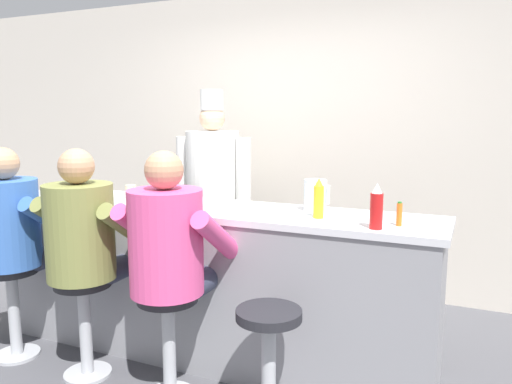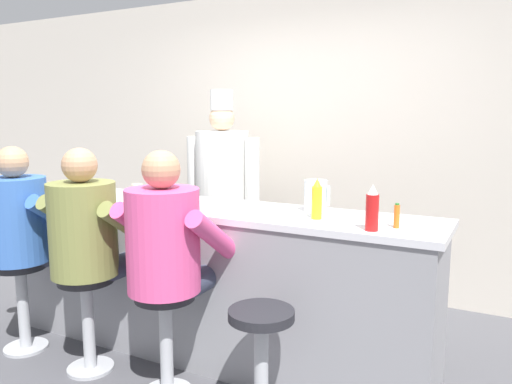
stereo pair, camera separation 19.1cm
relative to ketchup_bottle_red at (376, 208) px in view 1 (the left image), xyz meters
The scene contains 16 objects.
ground_plane 1.60m from the ketchup_bottle_red, behind, with size 20.00×20.00×0.00m, color #4C4C51.
wall_back 2.16m from the ketchup_bottle_red, 122.06° to the left, with size 10.00×0.06×2.70m.
diner_counter 1.31m from the ketchup_bottle_red, 169.85° to the left, with size 3.01×0.60×1.01m.
ketchup_bottle_red is the anchor object (origin of this frame).
mustard_bottle_yellow 0.38m from the ketchup_bottle_red, 157.79° to the left, with size 0.06×0.06×0.23m.
hot_sauce_bottle_orange 0.16m from the ketchup_bottle_red, 50.68° to the left, with size 0.03×0.03×0.13m.
water_pitcher_clear 0.54m from the ketchup_bottle_red, 142.75° to the left, with size 0.16×0.14×0.19m.
breakfast_plate 1.51m from the ketchup_bottle_red, behind, with size 0.24×0.24×0.05m.
cereal_bowl 2.03m from the ketchup_bottle_red, behind, with size 0.17×0.17×0.06m.
coffee_mug_tan 1.77m from the ketchup_bottle_red, behind, with size 0.12×0.08×0.09m.
coffee_mug_blue 2.19m from the ketchup_bottle_red, behind, with size 0.12×0.08×0.08m.
diner_seated_blue 2.31m from the ketchup_bottle_red, behind, with size 0.60×0.60×1.39m.
diner_seated_olive 1.71m from the ketchup_bottle_red, 169.49° to the right, with size 0.61×0.60×1.40m.
diner_seated_pink 1.13m from the ketchup_bottle_red, 163.76° to the right, with size 0.62×0.61×1.41m.
empty_stool_round 0.90m from the ketchup_bottle_red, 142.90° to the right, with size 0.34×0.34×0.62m.
cook_in_whites_near 1.98m from the ketchup_bottle_red, 143.94° to the left, with size 0.70×0.45×1.80m.
Camera 1 is at (1.59, -2.45, 1.60)m, focal length 35.00 mm.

